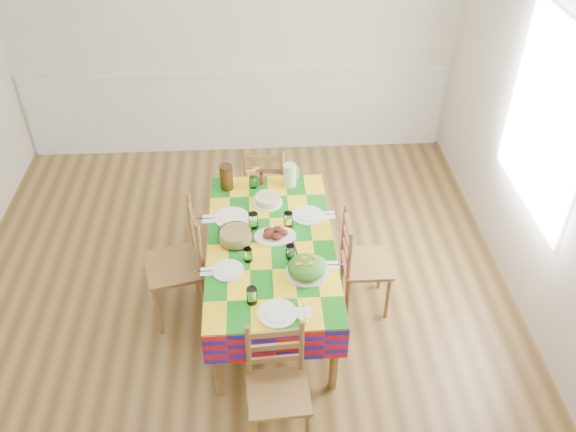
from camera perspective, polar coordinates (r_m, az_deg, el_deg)
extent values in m
cube|color=brown|center=(4.94, -4.70, -9.17)|extent=(4.50, 5.00, 0.04)
cube|color=beige|center=(6.30, -5.22, 17.02)|extent=(4.50, 0.04, 2.70)
cube|color=beige|center=(4.54, 24.37, 4.71)|extent=(0.04, 5.00, 2.70)
cube|color=white|center=(6.43, -5.00, 13.12)|extent=(4.41, 0.06, 0.04)
cube|color=white|center=(6.64, -4.78, 9.65)|extent=(4.41, 0.03, 0.90)
plane|color=white|center=(4.68, 23.00, 8.29)|extent=(0.00, 1.40, 1.40)
cylinder|color=brown|center=(4.21, -6.63, -13.51)|extent=(0.06, 0.06, 0.63)
cylinder|color=brown|center=(4.23, 4.35, -13.07)|extent=(0.06, 0.06, 0.63)
cylinder|color=brown|center=(5.35, -6.08, -0.05)|extent=(0.06, 0.06, 0.63)
cylinder|color=brown|center=(5.36, 2.33, 0.26)|extent=(0.06, 0.06, 0.63)
cube|color=brown|center=(4.51, -1.62, -2.75)|extent=(0.89, 1.70, 0.04)
cube|color=red|center=(4.50, -1.62, -2.52)|extent=(0.93, 1.73, 0.01)
cube|color=red|center=(4.60, -7.40, -4.02)|extent=(0.01, 1.73, 0.27)
cube|color=red|center=(4.62, 4.19, -3.59)|extent=(0.01, 1.73, 0.27)
cube|color=red|center=(3.98, -1.12, -12.17)|extent=(0.93, 0.01, 0.27)
cube|color=red|center=(5.26, -1.94, 2.48)|extent=(0.93, 0.01, 0.27)
cylinder|color=white|center=(3.97, -1.00, -9.11)|extent=(0.26, 0.26, 0.01)
cylinder|color=white|center=(3.97, -1.00, -9.01)|extent=(0.18, 0.18, 0.01)
cylinder|color=white|center=(4.01, -3.40, -7.47)|extent=(0.07, 0.07, 0.12)
cube|color=white|center=(3.98, 1.49, -9.04)|extent=(0.09, 0.09, 0.01)
cube|color=silver|center=(3.98, 1.22, -9.00)|extent=(0.01, 0.16, 0.00)
cube|color=silver|center=(3.98, 1.77, -8.98)|extent=(0.01, 0.19, 0.00)
cylinder|color=white|center=(4.28, -5.64, -5.09)|extent=(0.23, 0.23, 0.01)
cylinder|color=white|center=(4.27, -5.64, -5.01)|extent=(0.16, 0.16, 0.01)
cylinder|color=white|center=(4.31, -3.77, -3.65)|extent=(0.06, 0.06, 0.11)
cube|color=white|center=(4.29, -7.65, -5.18)|extent=(0.08, 0.08, 0.01)
cube|color=silver|center=(4.29, -7.87, -5.15)|extent=(0.14, 0.01, 0.00)
cube|color=silver|center=(4.29, -7.43, -5.14)|extent=(0.17, 0.01, 0.00)
cylinder|color=white|center=(4.73, -5.29, -0.16)|extent=(0.27, 0.27, 0.01)
cylinder|color=white|center=(4.72, -5.30, -0.06)|extent=(0.19, 0.19, 0.01)
cylinder|color=white|center=(4.59, -3.26, -0.43)|extent=(0.08, 0.08, 0.13)
cube|color=white|center=(4.74, -7.43, -0.27)|extent=(0.10, 0.10, 0.01)
cube|color=silver|center=(4.74, -7.68, -0.23)|extent=(0.17, 0.01, 0.00)
cube|color=silver|center=(4.74, -7.20, -0.22)|extent=(0.20, 0.01, 0.00)
cylinder|color=white|center=(4.30, 2.19, -4.67)|extent=(0.23, 0.23, 0.01)
cylinder|color=white|center=(4.29, 2.19, -4.59)|extent=(0.16, 0.16, 0.01)
cylinder|color=white|center=(4.33, 0.19, -3.37)|extent=(0.06, 0.06, 0.11)
cube|color=white|center=(4.31, 4.20, -4.61)|extent=(0.08, 0.08, 0.01)
cube|color=silver|center=(4.31, 3.98, -4.58)|extent=(0.14, 0.01, 0.00)
cube|color=silver|center=(4.31, 4.42, -4.56)|extent=(0.17, 0.01, 0.00)
cylinder|color=white|center=(4.73, 1.84, 0.06)|extent=(0.25, 0.25, 0.01)
cylinder|color=white|center=(4.73, 1.85, 0.15)|extent=(0.18, 0.18, 0.01)
cylinder|color=white|center=(4.60, 0.01, -0.34)|extent=(0.07, 0.07, 0.12)
cube|color=white|center=(4.75, 3.86, 0.10)|extent=(0.09, 0.09, 0.01)
cube|color=silver|center=(4.75, 3.64, 0.13)|extent=(0.16, 0.01, 0.00)
cube|color=silver|center=(4.75, 4.08, 0.15)|extent=(0.19, 0.01, 0.00)
ellipsoid|color=white|center=(4.53, -1.21, -1.90)|extent=(0.32, 0.23, 0.01)
ellipsoid|color=black|center=(4.52, -0.51, -1.58)|extent=(0.08, 0.07, 0.05)
ellipsoid|color=black|center=(4.54, -0.98, -1.28)|extent=(0.08, 0.07, 0.05)
ellipsoid|color=black|center=(4.54, -1.75, -1.40)|extent=(0.08, 0.07, 0.05)
ellipsoid|color=black|center=(4.50, -1.85, -1.78)|extent=(0.08, 0.07, 0.05)
ellipsoid|color=black|center=(4.48, -1.13, -1.94)|extent=(0.08, 0.07, 0.05)
cylinder|color=white|center=(4.25, 1.77, -5.28)|extent=(0.30, 0.30, 0.01)
ellipsoid|color=#1A4F13|center=(4.21, 1.78, -4.82)|extent=(0.27, 0.27, 0.12)
cube|color=orange|center=(4.15, 1.01, -4.53)|extent=(0.03, 0.02, 0.01)
cube|color=orange|center=(4.19, 1.49, -3.96)|extent=(0.04, 0.04, 0.01)
cube|color=orange|center=(4.15, 2.10, -4.48)|extent=(0.03, 0.04, 0.01)
cube|color=orange|center=(4.20, 2.57, -3.91)|extent=(0.04, 0.04, 0.01)
cylinder|color=white|center=(4.49, -4.94, -1.87)|extent=(0.25, 0.25, 0.09)
cylinder|color=#F0DF7F|center=(4.49, -4.94, -1.87)|extent=(0.23, 0.23, 0.07)
cylinder|color=white|center=(4.87, -1.90, 1.27)|extent=(0.24, 0.24, 0.01)
cylinder|color=tan|center=(4.85, -1.91, 1.58)|extent=(0.20, 0.20, 0.05)
cube|color=black|center=(4.44, 0.06, -3.03)|extent=(0.11, 0.25, 0.01)
cube|color=black|center=(4.45, 0.60, -2.86)|extent=(0.05, 0.26, 0.01)
cylinder|color=white|center=(5.02, -3.26, 3.18)|extent=(0.06, 0.06, 0.10)
cylinder|color=#386F25|center=(5.00, -3.47, 3.56)|extent=(0.01, 0.01, 0.14)
ellipsoid|color=orange|center=(4.96, -3.79, 4.21)|extent=(0.05, 0.05, 0.02)
cylinder|color=#386F25|center=(5.01, -3.13, 3.63)|extent=(0.01, 0.01, 0.14)
ellipsoid|color=orange|center=(4.97, -2.94, 4.49)|extent=(0.05, 0.05, 0.02)
cylinder|color=#386F25|center=(4.99, -3.27, 3.49)|extent=(0.01, 0.01, 0.14)
ellipsoid|color=orange|center=(4.92, -3.31, 4.26)|extent=(0.05, 0.05, 0.02)
cylinder|color=red|center=(5.05, -2.48, 3.56)|extent=(0.03, 0.03, 0.12)
cylinder|color=#B0E19E|center=(5.02, 0.17, 3.86)|extent=(0.11, 0.11, 0.19)
cylinder|color=black|center=(5.00, -5.78, 3.64)|extent=(0.11, 0.11, 0.22)
cube|color=white|center=(3.91, -1.04, -10.10)|extent=(0.07, 0.02, 0.02)
cylinder|color=brown|center=(4.17, -3.46, -16.46)|extent=(0.03, 0.03, 0.41)
cylinder|color=brown|center=(4.19, 1.21, -16.06)|extent=(0.03, 0.03, 0.41)
cube|color=brown|center=(3.91, -0.92, -16.24)|extent=(0.40, 0.39, 0.03)
cylinder|color=brown|center=(3.83, -3.72, -12.58)|extent=(0.03, 0.03, 0.46)
cylinder|color=brown|center=(3.85, 1.27, -12.17)|extent=(0.03, 0.03, 0.46)
cube|color=brown|center=(3.91, -1.20, -13.24)|extent=(0.33, 0.04, 0.05)
cube|color=brown|center=(3.82, -1.22, -12.13)|extent=(0.33, 0.04, 0.05)
cube|color=brown|center=(3.73, -1.24, -10.96)|extent=(0.33, 0.04, 0.05)
cylinder|color=brown|center=(5.78, -0.16, 2.17)|extent=(0.03, 0.03, 0.41)
cylinder|color=brown|center=(5.82, -3.39, 2.34)|extent=(0.03, 0.03, 0.41)
cylinder|color=brown|center=(5.54, -0.46, 0.29)|extent=(0.03, 0.03, 0.41)
cylinder|color=brown|center=(5.57, -3.83, 0.48)|extent=(0.03, 0.03, 0.41)
cube|color=brown|center=(5.55, -2.01, 3.16)|extent=(0.43, 0.42, 0.03)
cylinder|color=brown|center=(5.27, -0.49, 3.96)|extent=(0.03, 0.03, 0.46)
cylinder|color=brown|center=(5.31, -4.04, 4.13)|extent=(0.03, 0.03, 0.46)
cube|color=brown|center=(5.34, -2.25, 3.24)|extent=(0.33, 0.07, 0.05)
cube|color=brown|center=(5.27, -2.28, 4.30)|extent=(0.33, 0.07, 0.05)
cube|color=brown|center=(5.21, -2.31, 5.38)|extent=(0.33, 0.07, 0.05)
cylinder|color=brown|center=(4.97, -12.61, -5.69)|extent=(0.04, 0.04, 0.46)
cylinder|color=brown|center=(4.71, -12.08, -8.71)|extent=(0.04, 0.04, 0.46)
cylinder|color=brown|center=(4.98, -8.62, -4.96)|extent=(0.04, 0.04, 0.46)
cylinder|color=brown|center=(4.72, -7.84, -7.92)|extent=(0.04, 0.04, 0.46)
cube|color=brown|center=(4.67, -10.63, -4.63)|extent=(0.50, 0.52, 0.03)
cylinder|color=brown|center=(4.67, -9.05, -0.53)|extent=(0.04, 0.04, 0.52)
cylinder|color=brown|center=(4.38, -8.24, -3.44)|extent=(0.04, 0.04, 0.52)
cube|color=brown|center=(4.59, -8.54, -2.92)|extent=(0.11, 0.37, 0.05)
cube|color=brown|center=(4.50, -8.70, -1.63)|extent=(0.11, 0.37, 0.05)
cube|color=brown|center=(4.42, -8.86, -0.30)|extent=(0.11, 0.37, 0.05)
cylinder|color=brown|center=(4.79, 9.30, -7.62)|extent=(0.03, 0.03, 0.41)
cylinder|color=brown|center=(5.02, 8.64, -4.93)|extent=(0.03, 0.03, 0.41)
cylinder|color=brown|center=(4.74, 5.57, -7.82)|extent=(0.03, 0.03, 0.41)
cylinder|color=brown|center=(4.97, 5.09, -5.09)|extent=(0.03, 0.03, 0.41)
cube|color=brown|center=(4.73, 7.36, -4.43)|extent=(0.37, 0.39, 0.03)
cylinder|color=brown|center=(4.44, 5.79, -3.91)|extent=(0.03, 0.03, 0.46)
cylinder|color=brown|center=(4.69, 5.27, -1.21)|extent=(0.03, 0.03, 0.46)
cube|color=brown|center=(4.62, 5.46, -3.39)|extent=(0.02, 0.33, 0.05)
cube|color=brown|center=(4.54, 5.55, -2.26)|extent=(0.02, 0.33, 0.05)
cube|color=brown|center=(4.47, 5.64, -1.09)|extent=(0.02, 0.33, 0.05)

